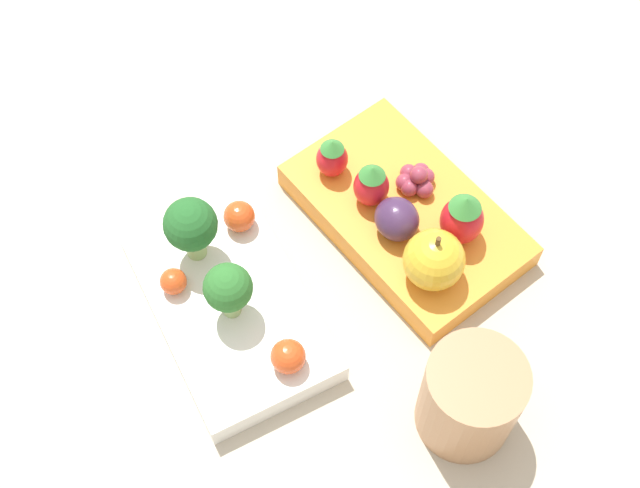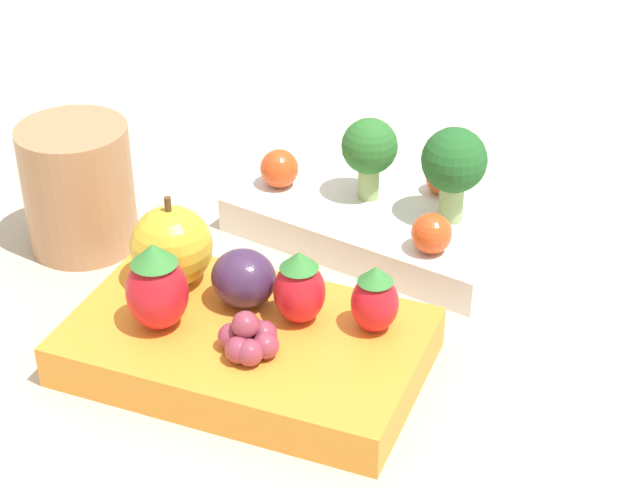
% 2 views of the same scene
% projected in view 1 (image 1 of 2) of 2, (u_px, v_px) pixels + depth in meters
% --- Properties ---
extents(ground_plane, '(4.00, 4.00, 0.00)m').
position_uv_depth(ground_plane, '(319.00, 267.00, 0.71)').
color(ground_plane, '#BCB29E').
extents(bento_box_savoury, '(0.20, 0.14, 0.02)m').
position_uv_depth(bento_box_savoury, '(229.00, 304.00, 0.68)').
color(bento_box_savoury, white).
rests_on(bento_box_savoury, ground_plane).
extents(bento_box_fruit, '(0.19, 0.12, 0.02)m').
position_uv_depth(bento_box_fruit, '(406.00, 215.00, 0.72)').
color(bento_box_fruit, orange).
rests_on(bento_box_fruit, ground_plane).
extents(broccoli_floret_0, '(0.04, 0.04, 0.06)m').
position_uv_depth(broccoli_floret_0, '(227.00, 287.00, 0.63)').
color(broccoli_floret_0, '#93B770').
rests_on(broccoli_floret_0, bento_box_savoury).
extents(broccoli_floret_1, '(0.04, 0.04, 0.06)m').
position_uv_depth(broccoli_floret_1, '(191.00, 226.00, 0.65)').
color(broccoli_floret_1, '#93B770').
rests_on(broccoli_floret_1, bento_box_savoury).
extents(cherry_tomato_0, '(0.03, 0.03, 0.03)m').
position_uv_depth(cherry_tomato_0, '(288.00, 356.00, 0.63)').
color(cherry_tomato_0, '#DB4C1E').
rests_on(cherry_tomato_0, bento_box_savoury).
extents(cherry_tomato_1, '(0.02, 0.02, 0.02)m').
position_uv_depth(cherry_tomato_1, '(173.00, 281.00, 0.66)').
color(cherry_tomato_1, '#DB4C1E').
rests_on(cherry_tomato_1, bento_box_savoury).
extents(cherry_tomato_2, '(0.02, 0.02, 0.02)m').
position_uv_depth(cherry_tomato_2, '(239.00, 216.00, 0.69)').
color(cherry_tomato_2, '#DB4C1E').
rests_on(cherry_tomato_2, bento_box_savoury).
extents(apple, '(0.05, 0.05, 0.05)m').
position_uv_depth(apple, '(434.00, 260.00, 0.66)').
color(apple, gold).
rests_on(apple, bento_box_fruit).
extents(strawberry_0, '(0.03, 0.03, 0.04)m').
position_uv_depth(strawberry_0, '(371.00, 185.00, 0.69)').
color(strawberry_0, red).
rests_on(strawberry_0, bento_box_fruit).
extents(strawberry_1, '(0.03, 0.03, 0.04)m').
position_uv_depth(strawberry_1, '(332.00, 157.00, 0.71)').
color(strawberry_1, red).
rests_on(strawberry_1, bento_box_fruit).
extents(strawberry_2, '(0.03, 0.03, 0.05)m').
position_uv_depth(strawberry_2, '(462.00, 218.00, 0.67)').
color(strawberry_2, red).
rests_on(strawberry_2, bento_box_fruit).
extents(plum, '(0.04, 0.03, 0.03)m').
position_uv_depth(plum, '(397.00, 219.00, 0.68)').
color(plum, '#42284C').
rests_on(plum, bento_box_fruit).
extents(grape_cluster, '(0.03, 0.03, 0.02)m').
position_uv_depth(grape_cluster, '(417.00, 180.00, 0.71)').
color(grape_cluster, '#93384C').
rests_on(grape_cluster, bento_box_fruit).
extents(drinking_cup, '(0.07, 0.07, 0.08)m').
position_uv_depth(drinking_cup, '(470.00, 398.00, 0.61)').
color(drinking_cup, tan).
rests_on(drinking_cup, ground_plane).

